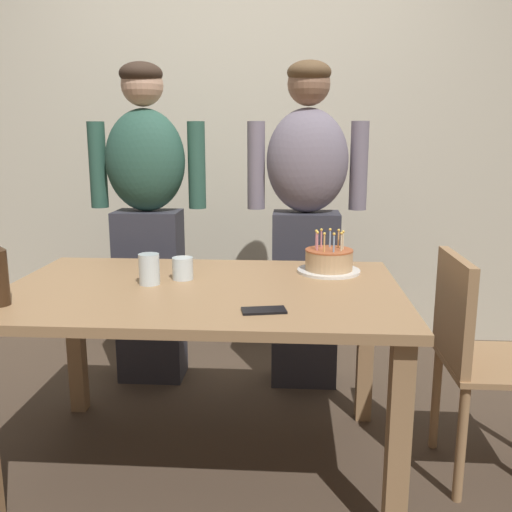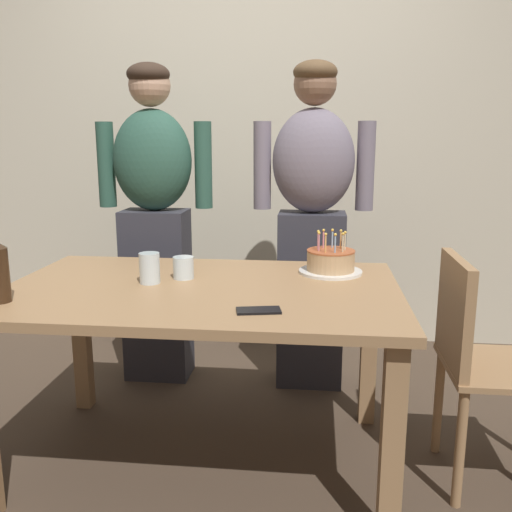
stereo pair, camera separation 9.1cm
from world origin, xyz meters
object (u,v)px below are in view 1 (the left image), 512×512
Objects in this scene: water_glass_far at (183,268)px; person_man_bearded at (148,220)px; cell_phone at (264,310)px; water_glass_near at (149,269)px; birthday_cake at (329,261)px; dining_chair at (477,349)px; person_woman_cardigan at (306,221)px.

water_glass_far is 0.05× the size of person_man_bearded.
cell_phone is (0.35, -0.40, -0.04)m from water_glass_far.
cell_phone is at bearing -34.50° from water_glass_near.
water_glass_near is at bearing -160.98° from birthday_cake.
dining_chair is (0.55, -0.27, -0.27)m from birthday_cake.
person_woman_cardigan reaches higher than dining_chair.
person_woman_cardigan is (0.62, 0.79, 0.07)m from water_glass_near.
water_glass_near is 0.07× the size of person_woman_cardigan.
dining_chair is (1.46, -0.81, -0.36)m from person_man_bearded.
birthday_cake is 0.61m from water_glass_far.
dining_chair is at bearing -5.54° from water_glass_far.
birthday_cake is 2.21× the size of water_glass_near.
person_man_bearded reaches higher than water_glass_near.
water_glass_far is (-0.59, -0.16, -0.00)m from birthday_cake.
birthday_cake reaches higher than water_glass_near.
dining_chair reaches higher than water_glass_far.
water_glass_far is 0.87m from person_woman_cardigan.
water_glass_near is 0.14× the size of dining_chair.
water_glass_far is 0.78m from person_man_bearded.
person_woman_cardigan is (0.16, 1.11, 0.13)m from cell_phone.
cell_phone is 0.09× the size of person_woman_cardigan.
person_man_bearded reaches higher than birthday_cake.
person_man_bearded is at bearing 104.82° from water_glass_near.
dining_chair is (0.79, 0.29, -0.23)m from cell_phone.
person_man_bearded is 1.00× the size of person_woman_cardigan.
birthday_cake is 2.98× the size of water_glass_far.
person_woman_cardigan reaches higher than cell_phone.
birthday_cake is at bearing 64.02° from dining_chair.
birthday_cake is at bearing 149.00° from person_man_bearded.
water_glass_far is at bearing 37.39° from water_glass_near.
water_glass_near is at bearing 134.21° from cell_phone.
person_man_bearded is at bearing 60.83° from dining_chair.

